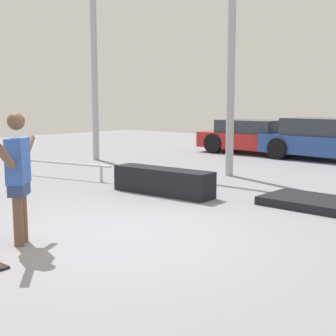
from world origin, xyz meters
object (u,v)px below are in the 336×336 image
(grind_box, at_px, (163,181))
(parked_car_red, at_px, (254,137))
(parked_car_blue, at_px, (326,140))
(skateboarder, at_px, (18,172))
(grind_rail, at_px, (60,165))

(grind_box, distance_m, parked_car_red, 8.32)
(parked_car_blue, bearing_deg, parked_car_red, 178.83)
(skateboarder, xyz_separation_m, parked_car_blue, (-0.43, 11.47, -0.31))
(parked_car_red, distance_m, parked_car_blue, 2.81)
(parked_car_red, bearing_deg, grind_rail, -96.14)
(grind_box, relative_size, grind_rail, 0.74)
(grind_box, height_order, parked_car_blue, parked_car_blue)
(skateboarder, height_order, parked_car_red, skateboarder)
(grind_box, distance_m, parked_car_blue, 7.69)
(skateboarder, distance_m, grind_rail, 5.58)
(skateboarder, height_order, grind_rail, skateboarder)
(skateboarder, xyz_separation_m, grind_box, (-0.78, 3.79, -0.70))
(grind_box, bearing_deg, parked_car_blue, 87.41)
(grind_rail, bearing_deg, grind_box, 1.31)
(skateboarder, bearing_deg, parked_car_blue, 139.94)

